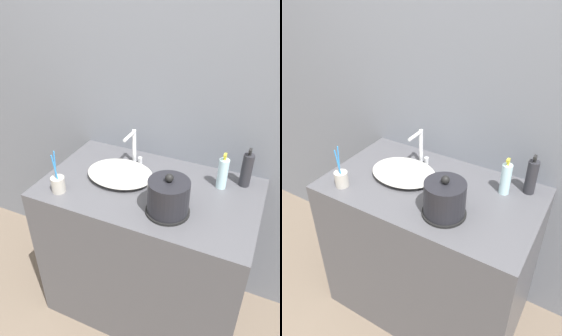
{
  "view_description": "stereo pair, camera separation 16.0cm",
  "coord_description": "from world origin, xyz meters",
  "views": [
    {
      "loc": [
        0.51,
        -0.92,
        1.84
      ],
      "look_at": [
        -0.05,
        0.32,
        0.99
      ],
      "focal_mm": 35.0,
      "sensor_mm": 36.0,
      "label": 1
    },
    {
      "loc": [
        0.65,
        -0.85,
        1.84
      ],
      "look_at": [
        -0.05,
        0.32,
        0.99
      ],
      "focal_mm": 35.0,
      "sensor_mm": 36.0,
      "label": 2
    }
  ],
  "objects": [
    {
      "name": "wall_back",
      "position": [
        0.0,
        0.66,
        1.3
      ],
      "size": [
        6.0,
        0.04,
        2.6
      ],
      "color": "slate",
      "rests_on": "ground_plane"
    },
    {
      "name": "vanity_counter",
      "position": [
        0.0,
        0.32,
        0.44
      ],
      "size": [
        1.09,
        0.64,
        0.89
      ],
      "color": "#4C4C51",
      "rests_on": "ground_plane"
    },
    {
      "name": "sink_basin",
      "position": [
        -0.17,
        0.33,
        0.91
      ],
      "size": [
        0.35,
        0.27,
        0.06
      ],
      "color": "silver",
      "rests_on": "vanity_counter"
    },
    {
      "name": "faucet",
      "position": [
        -0.17,
        0.49,
        1.0
      ],
      "size": [
        0.06,
        0.13,
        0.2
      ],
      "color": "silver",
      "rests_on": "vanity_counter"
    },
    {
      "name": "electric_kettle",
      "position": [
        0.15,
        0.18,
        0.96
      ],
      "size": [
        0.2,
        0.2,
        0.2
      ],
      "color": "black",
      "rests_on": "vanity_counter"
    },
    {
      "name": "toothbrush_cup",
      "position": [
        -0.39,
        0.1,
        0.93
      ],
      "size": [
        0.07,
        0.07,
        0.22
      ],
      "color": "#B7B2A8",
      "rests_on": "vanity_counter"
    },
    {
      "name": "lotion_bottle",
      "position": [
        0.33,
        0.47,
        0.97
      ],
      "size": [
        0.05,
        0.05,
        0.19
      ],
      "color": "silver",
      "rests_on": "vanity_counter"
    },
    {
      "name": "shampoo_bottle",
      "position": [
        0.43,
        0.53,
        0.97
      ],
      "size": [
        0.05,
        0.05,
        0.21
      ],
      "color": "#28282D",
      "rests_on": "vanity_counter"
    }
  ]
}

